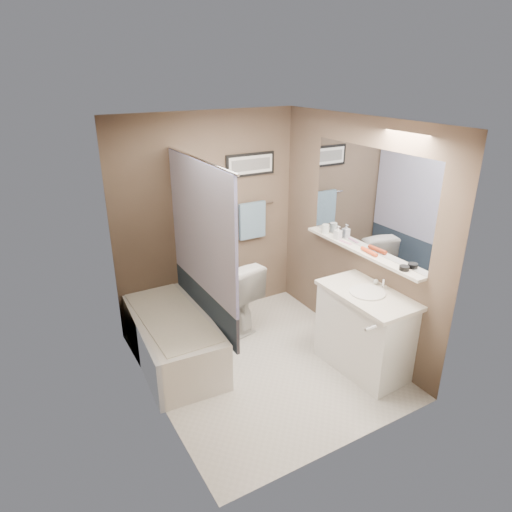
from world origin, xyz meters
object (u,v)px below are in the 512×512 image
toilet (228,293)px  vanity (365,332)px  candle_bowl_near (404,268)px  hair_brush_front (369,252)px  glass_jar (326,229)px  soap_bottle (338,232)px  bathtub (172,338)px

toilet → vanity: size_ratio=0.92×
candle_bowl_near → hair_brush_front: (0.00, 0.45, 0.00)m
toilet → glass_jar: glass_jar is taller
candle_bowl_near → soap_bottle: size_ratio=0.62×
toilet → candle_bowl_near: candle_bowl_near is taller
toilet → candle_bowl_near: (0.99, -1.61, 0.72)m
bathtub → candle_bowl_near: candle_bowl_near is taller
bathtub → hair_brush_front: (1.79, -0.84, 0.89)m
toilet → vanity: (0.80, -1.39, -0.02)m
toilet → bathtub: bearing=9.7°
hair_brush_front → soap_bottle: bearing=90.0°
candle_bowl_near → soap_bottle: (0.00, 0.93, 0.05)m
toilet → vanity: bearing=108.3°
bathtub → glass_jar: (1.79, -0.15, 0.92)m
bathtub → glass_jar: bearing=-1.2°
vanity → glass_jar: size_ratio=9.00×
hair_brush_front → glass_jar: bearing=90.0°
glass_jar → soap_bottle: soap_bottle is taller
glass_jar → soap_bottle: 0.21m
glass_jar → candle_bowl_near: bearing=-90.0°
vanity → hair_brush_front: size_ratio=4.09×
toilet → hair_brush_front: (0.99, -1.15, 0.72)m
toilet → candle_bowl_near: 2.02m
bathtub → soap_bottle: size_ratio=10.34×
bathtub → glass_jar: 2.01m
hair_brush_front → glass_jar: size_ratio=2.20×
bathtub → glass_jar: glass_jar is taller
candle_bowl_near → hair_brush_front: hair_brush_front is taller
soap_bottle → toilet: bearing=145.6°
vanity → soap_bottle: 1.08m
toilet → vanity: 1.61m
candle_bowl_near → toilet: bearing=121.5°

